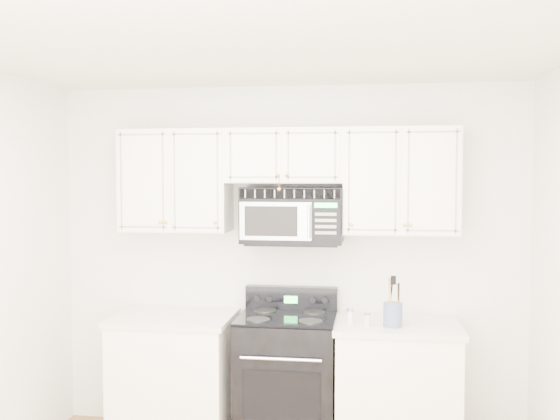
# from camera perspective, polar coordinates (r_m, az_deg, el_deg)

# --- Properties ---
(room) EXTENTS (3.51, 3.51, 2.61)m
(room) POSITION_cam_1_polar(r_m,az_deg,el_deg) (3.02, -3.56, -8.99)
(room) COLOR olive
(room) RESTS_ON ground
(base_cabinet_left) EXTENTS (0.86, 0.65, 0.92)m
(base_cabinet_left) POSITION_cam_1_polar(r_m,az_deg,el_deg) (4.79, -9.61, -15.20)
(base_cabinet_left) COLOR white
(base_cabinet_left) RESTS_ON ground
(base_cabinet_right) EXTENTS (0.86, 0.65, 0.92)m
(base_cabinet_right) POSITION_cam_1_polar(r_m,az_deg,el_deg) (4.59, 10.60, -16.07)
(base_cabinet_right) COLOR white
(base_cabinet_right) RESTS_ON ground
(range) EXTENTS (0.69, 0.63, 1.10)m
(range) POSITION_cam_1_polar(r_m,az_deg,el_deg) (4.62, 0.65, -15.12)
(range) COLOR black
(range) RESTS_ON ground
(upper_cabinets) EXTENTS (2.44, 0.37, 0.75)m
(upper_cabinets) POSITION_cam_1_polar(r_m,az_deg,el_deg) (4.51, 0.52, 3.17)
(upper_cabinets) COLOR white
(upper_cabinets) RESTS_ON ground
(microwave) EXTENTS (0.72, 0.41, 0.40)m
(microwave) POSITION_cam_1_polar(r_m,az_deg,el_deg) (4.50, 1.14, -0.45)
(microwave) COLOR black
(microwave) RESTS_ON ground
(utensil_crock) EXTENTS (0.13, 0.13, 0.34)m
(utensil_crock) POSITION_cam_1_polar(r_m,az_deg,el_deg) (4.31, 10.29, -9.30)
(utensil_crock) COLOR #4D5A7D
(utensil_crock) RESTS_ON base_cabinet_right
(shaker_salt) EXTENTS (0.05, 0.05, 0.11)m
(shaker_salt) POSITION_cam_1_polar(r_m,az_deg,el_deg) (4.33, 6.44, -9.63)
(shaker_salt) COLOR silver
(shaker_salt) RESTS_ON base_cabinet_right
(shaker_pepper) EXTENTS (0.04, 0.04, 0.09)m
(shaker_pepper) POSITION_cam_1_polar(r_m,az_deg,el_deg) (4.30, 7.97, -9.88)
(shaker_pepper) COLOR silver
(shaker_pepper) RESTS_ON base_cabinet_right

